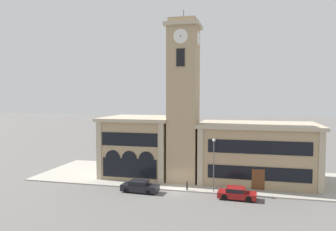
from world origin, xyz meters
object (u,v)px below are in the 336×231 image
Objects in this scene: parked_car_near at (140,186)px; street_lamp at (214,157)px; parked_car_mid at (237,193)px; bollard at (187,186)px.

street_lamp is at bearing 15.54° from parked_car_near.
parked_car_mid is 6.11m from bollard.
parked_car_near reaches higher than parked_car_mid.
parked_car_mid reaches higher than bollard.
parked_car_mid is at bearing -34.54° from street_lamp.
parked_car_near is at bearing -162.72° from bollard.
parked_car_near is 5.67m from bollard.
bollard is (-5.87, 1.68, -0.03)m from parked_car_mid.
parked_car_near reaches higher than bollard.
parked_car_near is at bearing -167.66° from street_lamp.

